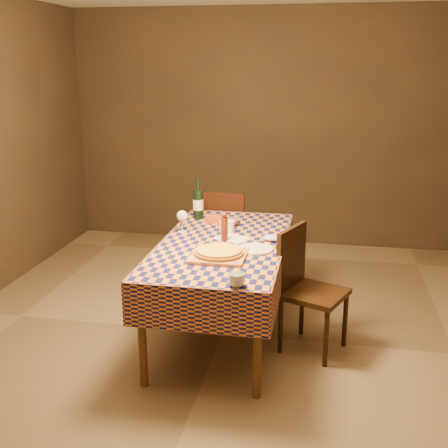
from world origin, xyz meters
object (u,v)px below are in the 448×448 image
Objects in this scene: pizza at (219,252)px; wine_bottle at (198,204)px; cutting_board at (219,256)px; bowl at (230,222)px; chair_right at (305,282)px; white_plate at (255,249)px; chair_far at (225,232)px; dining_table at (223,252)px.

wine_bottle is (-0.38, 0.97, 0.09)m from pizza.
cutting_board is 1.05m from wine_bottle.
bowl is 0.91m from chair_right.
chair_far is at bearing 110.49° from white_plate.
chair_far is (-0.19, 1.08, -0.17)m from dining_table.
chair_right is at bearing 23.55° from pizza.
dining_table is 11.08× the size of bowl.
chair_far is (-0.23, 1.42, -0.26)m from cutting_board.
chair_right reaches higher than white_plate.
bowl is (-0.07, 0.82, -0.01)m from pizza.
chair_right is at bearing 8.49° from white_plate.
bowl is at bearing -26.91° from wine_bottle.
white_plate is (0.23, 0.20, -0.03)m from pizza.
dining_table is at bearing 96.24° from cutting_board.
chair_far reaches higher than white_plate.
cutting_board is (0.04, -0.35, 0.09)m from dining_table.
wine_bottle reaches higher than pizza.
chair_far reaches higher than dining_table.
white_plate is (0.27, -0.14, 0.08)m from dining_table.
white_plate is 0.45m from chair_right.
dining_table is 0.37m from pizza.
white_plate is at bearing 41.79° from pizza.
wine_bottle reaches higher than white_plate.
cutting_board is at bearing -156.45° from chair_right.
chair_right is (0.66, -0.56, -0.27)m from bowl.
white_plate is at bearing -51.75° from wine_bottle.
bowl is 0.68m from white_plate.
chair_right reaches higher than cutting_board.
wine_bottle reaches higher than bowl.
cutting_board is at bearing -138.21° from white_plate.
chair_far is at bearing 99.92° from dining_table.
bowl is at bearing 140.00° from chair_right.
pizza is at bearing -80.97° from chair_far.
pizza is 2.28× the size of bowl.
chair_far is 1.42m from chair_right.
chair_far is (0.15, 0.45, -0.38)m from wine_bottle.
dining_table is 0.66m from chair_right.
wine_bottle reaches higher than chair_right.
dining_table is at bearing 96.24° from pizza.
pizza is at bearing -68.85° from wine_bottle.
cutting_board is 0.70m from chair_right.
wine_bottle is at bearing 118.39° from dining_table.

